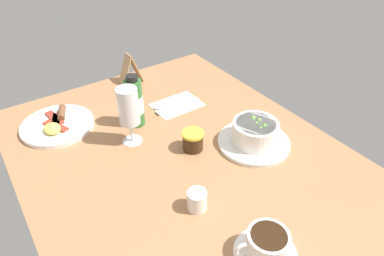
# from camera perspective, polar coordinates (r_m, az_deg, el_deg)

# --- Properties ---
(ground_plane) EXTENTS (1.10, 0.84, 0.03)m
(ground_plane) POSITION_cam_1_polar(r_m,az_deg,el_deg) (0.99, -1.30, -5.51)
(ground_plane) COLOR #A8754C
(porridge_bowl) EXTENTS (0.21, 0.21, 0.08)m
(porridge_bowl) POSITION_cam_1_polar(r_m,az_deg,el_deg) (1.02, 10.24, -1.02)
(porridge_bowl) COLOR white
(porridge_bowl) RESTS_ON ground_plane
(cutlery_setting) EXTENTS (0.12, 0.17, 0.01)m
(cutlery_setting) POSITION_cam_1_polar(r_m,az_deg,el_deg) (1.19, -2.71, 3.84)
(cutlery_setting) COLOR white
(cutlery_setting) RESTS_ON ground_plane
(coffee_cup) EXTENTS (0.13, 0.14, 0.06)m
(coffee_cup) POSITION_cam_1_polar(r_m,az_deg,el_deg) (0.76, 12.13, -18.33)
(coffee_cup) COLOR white
(coffee_cup) RESTS_ON ground_plane
(creamer_jug) EXTENTS (0.05, 0.06, 0.06)m
(creamer_jug) POSITION_cam_1_polar(r_m,az_deg,el_deg) (0.83, 0.87, -11.71)
(creamer_jug) COLOR white
(creamer_jug) RESTS_ON ground_plane
(wine_glass) EXTENTS (0.06, 0.06, 0.18)m
(wine_glass) POSITION_cam_1_polar(r_m,az_deg,el_deg) (0.98, -10.38, 3.13)
(wine_glass) COLOR white
(wine_glass) RESTS_ON ground_plane
(jam_jar) EXTENTS (0.06, 0.06, 0.06)m
(jam_jar) POSITION_cam_1_polar(r_m,az_deg,el_deg) (0.99, 0.15, -2.06)
(jam_jar) COLOR #392311
(jam_jar) RESTS_ON ground_plane
(sauce_bottle_green) EXTENTS (0.05, 0.05, 0.17)m
(sauce_bottle_green) POSITION_cam_1_polar(r_m,az_deg,el_deg) (1.08, -9.42, 4.16)
(sauce_bottle_green) COLOR #337233
(sauce_bottle_green) RESTS_ON ground_plane
(breakfast_plate) EXTENTS (0.22, 0.22, 0.04)m
(breakfast_plate) POSITION_cam_1_polar(r_m,az_deg,el_deg) (1.16, -21.24, 0.48)
(breakfast_plate) COLOR white
(breakfast_plate) RESTS_ON ground_plane
(menu_card) EXTENTS (0.05, 0.08, 0.11)m
(menu_card) POSITION_cam_1_polar(r_m,az_deg,el_deg) (1.33, -10.13, 9.58)
(menu_card) COLOR tan
(menu_card) RESTS_ON ground_plane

